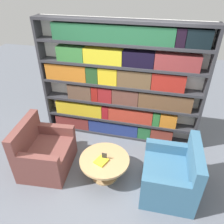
# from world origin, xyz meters

# --- Properties ---
(ground_plane) EXTENTS (14.00, 14.00, 0.00)m
(ground_plane) POSITION_xyz_m (0.00, 0.00, 0.00)
(ground_plane) COLOR slate
(bookshelf) EXTENTS (3.15, 0.30, 2.38)m
(bookshelf) POSITION_xyz_m (-0.00, 1.33, 1.19)
(bookshelf) COLOR silver
(bookshelf) RESTS_ON ground_plane
(armchair_left) EXTENTS (0.89, 1.01, 0.93)m
(armchair_left) POSITION_xyz_m (-1.08, 0.06, 0.32)
(armchair_left) COLOR brown
(armchair_left) RESTS_ON ground_plane
(armchair_right) EXTENTS (0.83, 0.96, 0.93)m
(armchair_right) POSITION_xyz_m (1.12, 0.07, 0.32)
(armchair_right) COLOR #386684
(armchair_right) RESTS_ON ground_plane
(coffee_table) EXTENTS (0.84, 0.84, 0.40)m
(coffee_table) POSITION_xyz_m (0.02, 0.10, 0.29)
(coffee_table) COLOR tan
(coffee_table) RESTS_ON ground_plane
(table_sign) EXTENTS (0.08, 0.06, 0.13)m
(table_sign) POSITION_xyz_m (0.02, 0.10, 0.45)
(table_sign) COLOR black
(table_sign) RESTS_ON coffee_table
(stray_book) EXTENTS (0.24, 0.25, 0.03)m
(stray_book) POSITION_xyz_m (-0.01, 0.03, 0.41)
(stray_book) COLOR gold
(stray_book) RESTS_ON coffee_table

